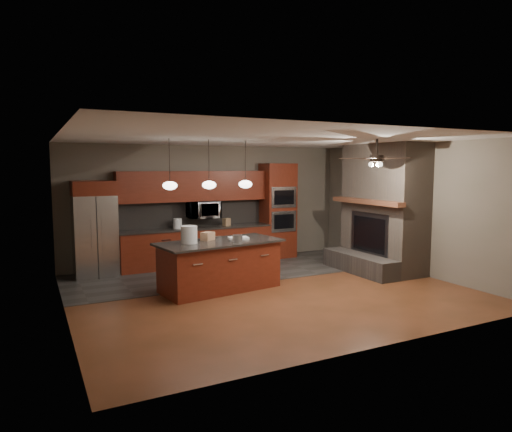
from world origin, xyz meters
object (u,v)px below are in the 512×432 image
kitchen_island (220,265)px  paint_can (237,238)px  white_bucket (189,235)px  counter_bucket (177,223)px  paint_tray (238,238)px  cardboard_box (208,236)px  oven_tower (278,211)px  microwave (203,210)px  refrigerator (95,229)px  counter_box (227,222)px

kitchen_island → paint_can: 0.62m
white_bucket → counter_bucket: white_bucket is taller
paint_tray → cardboard_box: bearing=178.8°
paint_tray → counter_bucket: size_ratio=1.64×
oven_tower → counter_bucket: bearing=179.8°
kitchen_island → white_bucket: white_bucket is taller
microwave → counter_bucket: 0.71m
oven_tower → kitchen_island: (-2.49, -2.22, -0.73)m
oven_tower → kitchen_island: size_ratio=0.98×
oven_tower → paint_can: bearing=-132.5°
paint_can → cardboard_box: cardboard_box is taller
refrigerator → cardboard_box: 2.63m
white_bucket → cardboard_box: size_ratio=1.32×
cardboard_box → counter_box: 2.31m
white_bucket → cardboard_box: white_bucket is taller
refrigerator → paint_can: (2.21, -2.34, -0.02)m
refrigerator → kitchen_island: size_ratio=0.83×
oven_tower → cardboard_box: (-2.65, -2.01, -0.20)m
kitchen_island → paint_tray: size_ratio=6.57×
white_bucket → paint_can: white_bucket is taller
white_bucket → paint_can: (0.86, -0.22, -0.10)m
microwave → cardboard_box: size_ratio=3.05×
cardboard_box → paint_can: bearing=-75.5°
oven_tower → refrigerator: bearing=-179.0°
counter_bucket → kitchen_island: bearing=-86.6°
paint_tray → paint_can: bearing=-106.3°
cardboard_box → oven_tower: bearing=4.7°
oven_tower → refrigerator: (-4.42, -0.07, -0.19)m
counter_box → cardboard_box: bearing=-141.9°
kitchen_island → counter_box: bearing=55.7°
oven_tower → cardboard_box: size_ratio=9.91×
white_bucket → counter_bucket: bearing=78.4°
refrigerator → counter_box: 3.00m
microwave → refrigerator: bearing=-176.9°
microwave → paint_tray: size_ratio=1.97×
kitchen_island → counter_box: size_ratio=13.71×
white_bucket → counter_box: 2.70m
microwave → counter_box: microwave is taller
paint_can → counter_box: size_ratio=1.06×
refrigerator → microwave: bearing=3.1°
cardboard_box → refrigerator: bearing=100.2°
cardboard_box → counter_bucket: 2.01m
refrigerator → cardboard_box: (1.78, -1.93, -0.01)m
kitchen_island → paint_tray: 0.64m
paint_can → paint_tray: bearing=62.3°
oven_tower → white_bucket: bearing=-144.5°
oven_tower → white_bucket: 3.77m
cardboard_box → white_bucket: bearing=170.8°
kitchen_island → oven_tower: bearing=33.4°
oven_tower → white_bucket: size_ratio=7.53×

